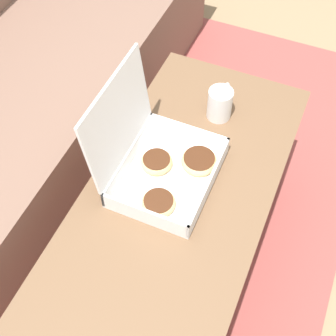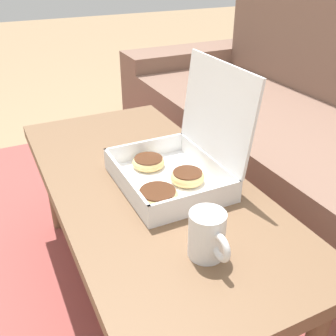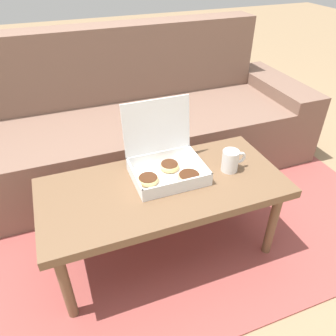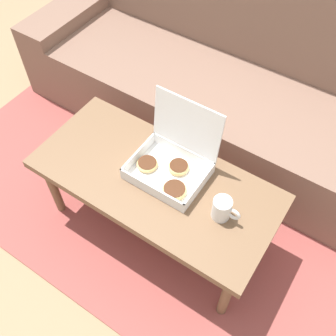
{
  "view_description": "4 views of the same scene",
  "coord_description": "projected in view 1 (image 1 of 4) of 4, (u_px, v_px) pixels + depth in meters",
  "views": [
    {
      "loc": [
        -0.67,
        -0.29,
        1.55
      ],
      "look_at": [
        0.04,
        0.01,
        0.49
      ],
      "focal_mm": 50.0,
      "sensor_mm": 36.0,
      "label": 1
    },
    {
      "loc": [
        0.87,
        -0.39,
        1.01
      ],
      "look_at": [
        0.04,
        0.01,
        0.49
      ],
      "focal_mm": 42.0,
      "sensor_mm": 36.0,
      "label": 2
    },
    {
      "loc": [
        -0.39,
        -1.11,
        1.35
      ],
      "look_at": [
        0.04,
        0.01,
        0.49
      ],
      "focal_mm": 35.0,
      "sensor_mm": 36.0,
      "label": 3
    },
    {
      "loc": [
        0.6,
        -0.83,
        1.83
      ],
      "look_at": [
        0.04,
        0.01,
        0.49
      ],
      "focal_mm": 42.0,
      "sensor_mm": 36.0,
      "label": 4
    }
  ],
  "objects": [
    {
      "name": "area_rug",
      "position": [
        94.0,
        227.0,
        1.75
      ],
      "size": [
        2.69,
        1.74,
        0.01
      ],
      "primitive_type": "cube",
      "color": "#994742",
      "rests_on": "ground_plane"
    },
    {
      "name": "coffee_mug",
      "position": [
        220.0,
        103.0,
        1.46
      ],
      "size": [
        0.12,
        0.08,
        0.1
      ],
      "color": "white",
      "rests_on": "coffee_table"
    },
    {
      "name": "coffee_table",
      "position": [
        178.0,
        202.0,
        1.36
      ],
      "size": [
        1.1,
        0.51,
        0.44
      ],
      "color": "brown",
      "rests_on": "ground_plane"
    },
    {
      "name": "pastry_box",
      "position": [
        160.0,
        162.0,
        1.32
      ],
      "size": [
        0.32,
        0.29,
        0.32
      ],
      "color": "white",
      "rests_on": "coffee_table"
    },
    {
      "name": "ground_plane",
      "position": [
        167.0,
        257.0,
        1.69
      ],
      "size": [
        12.0,
        12.0,
        0.0
      ],
      "primitive_type": "plane",
      "color": "#937756"
    }
  ]
}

